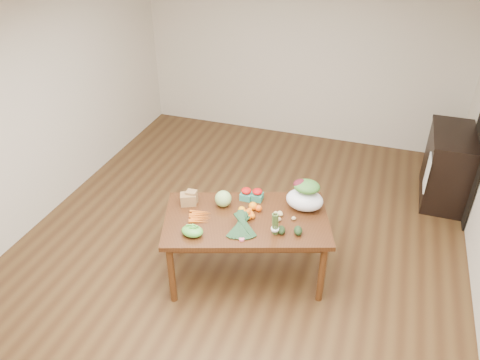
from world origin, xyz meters
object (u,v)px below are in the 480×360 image
(kale_bunch, at_px, (242,227))
(salad_bag, at_px, (305,197))
(cabinet, at_px, (447,166))
(cabbage, at_px, (223,199))
(asparagus_bundle, at_px, (275,224))
(mandarin_cluster, at_px, (248,213))
(paper_bag, at_px, (188,198))
(dining_table, at_px, (246,247))

(kale_bunch, xyz_separation_m, salad_bag, (0.48, 0.58, 0.07))
(cabinet, relative_size, cabbage, 5.97)
(asparagus_bundle, bearing_deg, mandarin_cluster, 132.78)
(salad_bag, bearing_deg, cabinet, 51.37)
(paper_bag, bearing_deg, cabinet, 39.47)
(cabbage, relative_size, salad_bag, 0.45)
(cabbage, height_order, asparagus_bundle, asparagus_bundle)
(salad_bag, bearing_deg, kale_bunch, -129.20)
(kale_bunch, height_order, asparagus_bundle, asparagus_bundle)
(asparagus_bundle, bearing_deg, cabbage, 136.93)
(mandarin_cluster, distance_m, kale_bunch, 0.27)
(cabinet, distance_m, salad_bag, 2.44)
(paper_bag, xyz_separation_m, kale_bunch, (0.67, -0.28, 0.01))
(dining_table, distance_m, paper_bag, 0.78)
(asparagus_bundle, bearing_deg, dining_table, 135.92)
(cabinet, distance_m, kale_bunch, 3.18)
(paper_bag, distance_m, salad_bag, 1.19)
(mandarin_cluster, bearing_deg, paper_bag, 178.54)
(paper_bag, distance_m, asparagus_bundle, 0.99)
(paper_bag, bearing_deg, cabbage, 14.18)
(asparagus_bundle, relative_size, salad_bag, 0.66)
(cabinet, xyz_separation_m, cabbage, (-2.30, -2.09, 0.37))
(cabbage, height_order, kale_bunch, cabbage)
(paper_bag, relative_size, mandarin_cluster, 1.16)
(cabbage, bearing_deg, cabinet, 42.32)
(paper_bag, xyz_separation_m, asparagus_bundle, (0.97, -0.19, 0.05))
(kale_bunch, bearing_deg, mandarin_cluster, 76.32)
(dining_table, relative_size, cabinet, 1.59)
(cabbage, bearing_deg, asparagus_bundle, -24.37)
(mandarin_cluster, bearing_deg, dining_table, -112.99)
(cabinet, distance_m, cabbage, 3.13)
(cabinet, relative_size, paper_bag, 4.87)
(cabinet, bearing_deg, cabbage, -137.68)
(mandarin_cluster, height_order, salad_bag, salad_bag)
(dining_table, height_order, cabinet, cabinet)
(cabinet, bearing_deg, mandarin_cluster, -132.32)
(dining_table, bearing_deg, asparagus_bundle, -44.08)
(dining_table, bearing_deg, paper_bag, 158.15)
(cabbage, bearing_deg, kale_bunch, -49.14)
(dining_table, height_order, cabbage, cabbage)
(paper_bag, relative_size, cabbage, 1.23)
(asparagus_bundle, bearing_deg, kale_bunch, 177.67)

